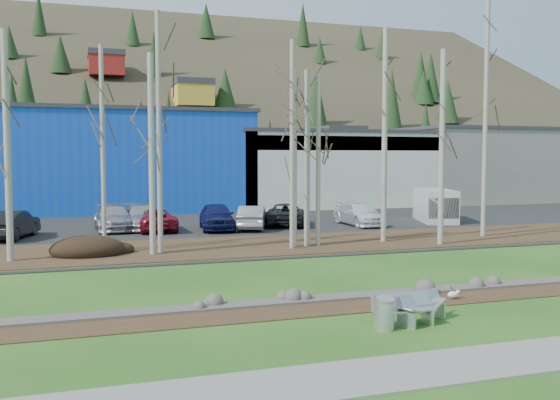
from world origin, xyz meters
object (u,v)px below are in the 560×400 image
object	(u,v)px
litter_bin	(385,315)
car_7	(359,214)
car_1	(11,224)
car_8	(113,218)
car_5	(252,217)
car_6	(286,214)
bench_damaged	(422,307)
car_4	(217,216)
seagull	(453,294)
car_3	(142,217)
van_white	(436,206)
bench_intact	(403,309)
car_2	(156,220)

from	to	relation	value
litter_bin	car_7	distance (m)	23.66
car_1	car_8	size ratio (longest dim) A/B	0.90
litter_bin	car_1	bearing A→B (deg)	116.62
car_5	car_6	world-z (taller)	car_5
car_1	bench_damaged	bearing A→B (deg)	135.25
car_4	car_6	distance (m)	4.75
seagull	car_6	bearing A→B (deg)	103.38
seagull	car_4	size ratio (longest dim) A/B	0.09
car_3	seagull	bearing A→B (deg)	-72.27
bench_damaged	car_3	size ratio (longest dim) A/B	0.36
car_3	litter_bin	bearing A→B (deg)	-82.41
car_6	van_white	bearing A→B (deg)	-165.01
bench_intact	car_1	distance (m)	24.11
bench_intact	car_3	world-z (taller)	car_3
car_1	car_8	world-z (taller)	car_1
car_4	van_white	bearing A→B (deg)	7.08
bench_damaged	car_3	xyz separation A→B (m)	(-5.03, 23.31, 0.48)
bench_damaged	van_white	bearing A→B (deg)	29.64
seagull	car_4	world-z (taller)	car_4
car_3	car_6	size ratio (longest dim) A/B	1.00
car_3	van_white	distance (m)	19.21
litter_bin	car_6	world-z (taller)	car_6
bench_damaged	car_1	bearing A→B (deg)	92.70
car_4	car_7	bearing A→B (deg)	5.09
car_5	car_7	xyz separation A→B (m)	(7.08, 0.07, -0.01)
car_2	car_7	xyz separation A→B (m)	(12.68, -0.96, 0.06)
car_1	van_white	bearing A→B (deg)	-163.61
litter_bin	van_white	bearing A→B (deg)	54.87
car_6	van_white	xyz separation A→B (m)	(10.30, -0.99, 0.36)
car_5	van_white	xyz separation A→B (m)	(12.88, 0.37, 0.36)
litter_bin	car_3	xyz separation A→B (m)	(-3.71, 23.71, 0.48)
bench_intact	car_6	size ratio (longest dim) A/B	0.34
bench_damaged	car_4	world-z (taller)	car_4
litter_bin	car_8	world-z (taller)	car_8
car_6	car_8	xyz separation A→B (m)	(-10.51, 0.80, 0.03)
litter_bin	car_3	world-z (taller)	car_3
car_4	car_8	size ratio (longest dim) A/B	0.93
car_5	car_8	bearing A→B (deg)	4.62
car_1	car_2	xyz separation A→B (m)	(7.71, 1.10, -0.12)
car_6	bench_intact	bearing A→B (deg)	99.35
litter_bin	seagull	bearing A→B (deg)	32.91
van_white	car_3	bearing A→B (deg)	-165.84
car_1	car_6	xyz separation A→B (m)	(15.88, 1.43, -0.05)
car_2	car_8	distance (m)	2.59
car_1	car_4	xyz separation A→B (m)	(11.22, 0.48, 0.05)
car_2	bench_damaged	bearing A→B (deg)	101.26
car_5	seagull	bearing A→B (deg)	113.16
litter_bin	car_1	xyz separation A→B (m)	(-10.76, 21.48, 0.50)
car_5	car_2	bearing A→B (deg)	9.39
bench_intact	litter_bin	distance (m)	0.70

